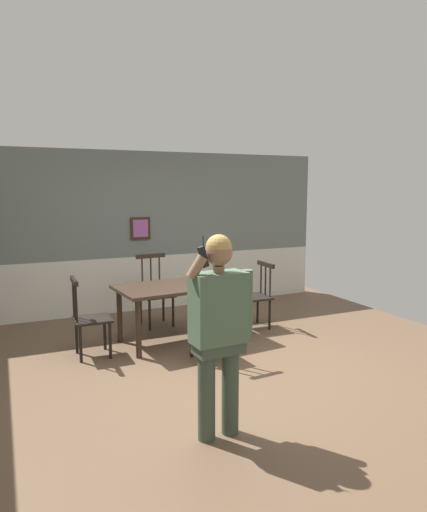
{
  "coord_description": "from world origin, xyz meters",
  "views": [
    {
      "loc": [
        -2.13,
        -4.68,
        2.0
      ],
      "look_at": [
        -0.32,
        -0.7,
        1.38
      ],
      "focal_mm": 32.9,
      "sensor_mm": 36.0,
      "label": 1
    }
  ],
  "objects_px": {
    "chair_by_doorway": "(255,296)",
    "person_figure": "(219,323)",
    "dining_table": "(180,292)",
    "chair_at_table_head": "(89,318)",
    "chair_opposite_corner": "(155,292)",
    "chair_near_window": "(211,323)"
  },
  "relations": [
    {
      "from": "chair_by_doorway",
      "to": "person_figure",
      "type": "distance_m",
      "value": 3.12
    },
    {
      "from": "dining_table",
      "to": "chair_at_table_head",
      "type": "xyz_separation_m",
      "value": [
        -1.2,
        -0.11,
        -0.19
      ]
    },
    {
      "from": "dining_table",
      "to": "person_figure",
      "type": "height_order",
      "value": "person_figure"
    },
    {
      "from": "chair_near_window",
      "to": "chair_by_doorway",
      "type": "height_order",
      "value": "chair_by_doorway"
    },
    {
      "from": "chair_near_window",
      "to": "chair_at_table_head",
      "type": "xyz_separation_m",
      "value": [
        -1.28,
        0.72,
        0.02
      ]
    },
    {
      "from": "chair_by_doorway",
      "to": "chair_opposite_corner",
      "type": "distance_m",
      "value": 1.47
    },
    {
      "from": "dining_table",
      "to": "person_figure",
      "type": "xyz_separation_m",
      "value": [
        -0.57,
        -2.42,
        0.29
      ]
    },
    {
      "from": "chair_near_window",
      "to": "chair_at_table_head",
      "type": "relative_size",
      "value": 0.96
    },
    {
      "from": "dining_table",
      "to": "chair_at_table_head",
      "type": "height_order",
      "value": "chair_at_table_head"
    },
    {
      "from": "chair_by_doorway",
      "to": "chair_at_table_head",
      "type": "height_order",
      "value": "chair_at_table_head"
    },
    {
      "from": "dining_table",
      "to": "chair_opposite_corner",
      "type": "distance_m",
      "value": 0.85
    },
    {
      "from": "person_figure",
      "to": "dining_table",
      "type": "bearing_deg",
      "value": -105.7
    },
    {
      "from": "dining_table",
      "to": "person_figure",
      "type": "relative_size",
      "value": 1.03
    },
    {
      "from": "dining_table",
      "to": "chair_at_table_head",
      "type": "relative_size",
      "value": 1.76
    },
    {
      "from": "dining_table",
      "to": "person_figure",
      "type": "distance_m",
      "value": 2.5
    },
    {
      "from": "chair_by_doorway",
      "to": "chair_at_table_head",
      "type": "relative_size",
      "value": 0.98
    },
    {
      "from": "chair_by_doorway",
      "to": "chair_opposite_corner",
      "type": "relative_size",
      "value": 0.91
    },
    {
      "from": "chair_near_window",
      "to": "chair_at_table_head",
      "type": "distance_m",
      "value": 1.46
    },
    {
      "from": "chair_at_table_head",
      "to": "chair_opposite_corner",
      "type": "distance_m",
      "value": 1.46
    },
    {
      "from": "chair_near_window",
      "to": "person_figure",
      "type": "height_order",
      "value": "person_figure"
    },
    {
      "from": "chair_by_doorway",
      "to": "dining_table",
      "type": "bearing_deg",
      "value": 96.4
    },
    {
      "from": "chair_by_doorway",
      "to": "person_figure",
      "type": "height_order",
      "value": "person_figure"
    }
  ]
}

